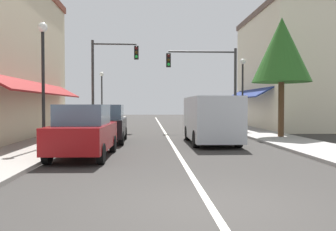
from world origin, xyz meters
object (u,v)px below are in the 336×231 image
at_px(parked_car_second_left, 106,124).
at_px(van_in_lane, 211,118).
at_px(traffic_signal_left_corner, 107,71).
at_px(tree_right_near, 282,50).
at_px(street_lamp_right_mid, 243,83).
at_px(street_lamp_left_far, 102,89).
at_px(traffic_signal_mast_arm, 211,75).
at_px(parked_car_nearest_left, 84,131).
at_px(street_lamp_left_near, 43,65).

height_order(parked_car_second_left, van_in_lane, van_in_lane).
xyz_separation_m(traffic_signal_left_corner, tree_right_near, (9.63, -6.26, 0.54)).
xyz_separation_m(parked_car_second_left, street_lamp_right_mid, (8.15, 6.13, 2.34)).
relative_size(traffic_signal_left_corner, street_lamp_left_far, 1.35).
xyz_separation_m(van_in_lane, traffic_signal_mast_arm, (1.38, 7.60, 2.63)).
height_order(parked_car_nearest_left, tree_right_near, tree_right_near).
distance_m(parked_car_second_left, traffic_signal_left_corner, 8.14).
xyz_separation_m(parked_car_second_left, traffic_signal_left_corner, (-0.78, 7.46, 3.14)).
distance_m(van_in_lane, street_lamp_right_mid, 7.99).
relative_size(parked_car_nearest_left, tree_right_near, 0.66).
height_order(traffic_signal_left_corner, street_lamp_left_far, traffic_signal_left_corner).
distance_m(parked_car_second_left, street_lamp_left_near, 4.41).
bearing_deg(parked_car_nearest_left, street_lamp_left_far, 97.14).
xyz_separation_m(van_in_lane, tree_right_near, (4.04, 2.03, 3.42)).
xyz_separation_m(street_lamp_left_far, tree_right_near, (10.78, -12.29, 1.48)).
relative_size(van_in_lane, street_lamp_right_mid, 1.09).
bearing_deg(street_lamp_right_mid, traffic_signal_left_corner, 171.52).
xyz_separation_m(traffic_signal_mast_arm, street_lamp_right_mid, (1.95, -0.64, -0.56)).
relative_size(parked_car_second_left, tree_right_near, 0.66).
xyz_separation_m(parked_car_second_left, traffic_signal_mast_arm, (6.19, 6.77, 2.90)).
relative_size(traffic_signal_left_corner, street_lamp_left_near, 1.26).
bearing_deg(parked_car_nearest_left, van_in_lane, 41.18).
height_order(street_lamp_left_near, street_lamp_left_far, street_lamp_left_near).
bearing_deg(street_lamp_left_far, traffic_signal_left_corner, -79.23).
bearing_deg(tree_right_near, parked_car_second_left, -172.24).
bearing_deg(parked_car_second_left, traffic_signal_left_corner, 95.27).
relative_size(van_in_lane, tree_right_near, 0.83).
distance_m(parked_car_second_left, traffic_signal_mast_arm, 9.62).
xyz_separation_m(traffic_signal_mast_arm, tree_right_near, (2.66, -5.56, 0.79)).
bearing_deg(street_lamp_left_near, traffic_signal_mast_arm, 50.35).
bearing_deg(parked_car_nearest_left, traffic_signal_mast_arm, 63.16).
xyz_separation_m(parked_car_second_left, van_in_lane, (4.81, -0.83, 0.27)).
bearing_deg(tree_right_near, parked_car_nearest_left, -145.76).
height_order(street_lamp_left_far, tree_right_near, tree_right_near).
height_order(street_lamp_right_mid, street_lamp_left_far, street_lamp_right_mid).
distance_m(traffic_signal_mast_arm, traffic_signal_left_corner, 7.01).
distance_m(van_in_lane, street_lamp_left_near, 7.49).
bearing_deg(street_lamp_left_near, van_in_lane, 18.57).
relative_size(traffic_signal_mast_arm, street_lamp_left_far, 1.22).
bearing_deg(tree_right_near, traffic_signal_mast_arm, 115.52).
relative_size(parked_car_nearest_left, traffic_signal_left_corner, 0.68).
height_order(traffic_signal_mast_arm, traffic_signal_left_corner, traffic_signal_left_corner).
bearing_deg(parked_car_second_left, street_lamp_left_near, -123.37).
bearing_deg(street_lamp_left_far, tree_right_near, -48.76).
distance_m(parked_car_second_left, tree_right_near, 9.66).
height_order(parked_car_nearest_left, street_lamp_left_far, street_lamp_left_far).
bearing_deg(traffic_signal_mast_arm, parked_car_second_left, -132.46).
distance_m(van_in_lane, traffic_signal_mast_arm, 8.16).
xyz_separation_m(traffic_signal_left_corner, street_lamp_left_near, (-1.22, -10.58, -0.76)).
bearing_deg(street_lamp_left_far, parked_car_nearest_left, -84.57).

